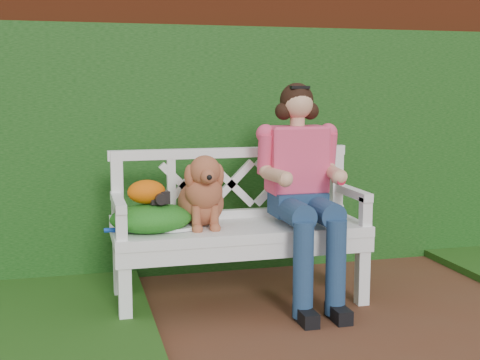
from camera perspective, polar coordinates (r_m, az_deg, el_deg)
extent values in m
plane|color=#512A19|center=(3.34, 13.58, -14.73)|extent=(60.00, 60.00, 0.00)
cube|color=maroon|center=(4.83, 3.31, 5.99)|extent=(10.00, 0.30, 2.20)
cube|color=#2B5D20|center=(4.64, 4.12, 2.79)|extent=(10.00, 0.18, 1.70)
cube|color=black|center=(3.65, -7.20, -1.54)|extent=(0.12, 0.09, 0.07)
ellipsoid|color=#D25506|center=(3.66, -8.31, -1.05)|extent=(0.26, 0.23, 0.14)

